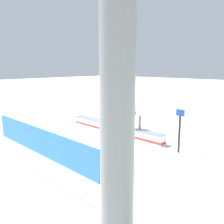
# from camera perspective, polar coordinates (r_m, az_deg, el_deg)

# --- Properties ---
(ground_plane) EXTENTS (120.00, 120.00, 0.00)m
(ground_plane) POSITION_cam_1_polar(r_m,az_deg,el_deg) (14.95, 0.49, -4.72)
(ground_plane) COLOR white
(grind_box) EXTENTS (7.00, 0.82, 0.55)m
(grind_box) POSITION_cam_1_polar(r_m,az_deg,el_deg) (14.88, 0.49, -3.79)
(grind_box) COLOR white
(grind_box) RESTS_ON ground_plane
(snowboarder) EXTENTS (1.60, 0.82, 1.49)m
(snowboarder) POSITION_cam_1_polar(r_m,az_deg,el_deg) (13.63, 4.69, -0.41)
(snowboarder) COLOR silver
(snowboarder) RESTS_ON grind_box
(safety_fence) EXTENTS (8.23, 0.41, 1.22)m
(safety_fence) POSITION_cam_1_polar(r_m,az_deg,el_deg) (11.76, -16.34, -6.33)
(safety_fence) COLOR #3A83ED
(safety_fence) RESTS_ON ground_plane
(trail_marker) EXTENTS (0.40, 0.10, 2.01)m
(trail_marker) POSITION_cam_1_polar(r_m,az_deg,el_deg) (11.76, 15.12, -3.92)
(trail_marker) COLOR #262628
(trail_marker) RESTS_ON ground_plane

